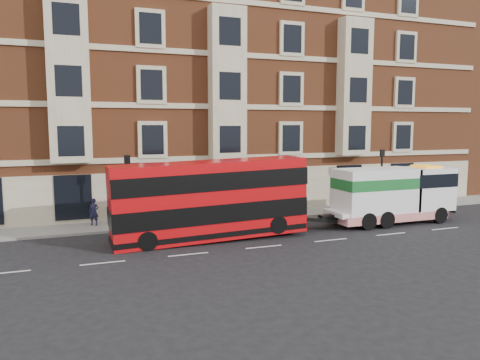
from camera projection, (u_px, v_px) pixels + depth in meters
name	position (u px, v px, depth m)	size (l,w,h in m)	color
ground	(264.00, 247.00, 24.09)	(120.00, 120.00, 0.00)	black
sidewalk	(218.00, 218.00, 31.05)	(90.00, 3.00, 0.15)	slate
victorian_terrace	(194.00, 77.00, 37.01)	(45.00, 12.00, 20.40)	brown
lamp_post_west	(128.00, 186.00, 27.42)	(0.35, 0.15, 4.35)	black
lamp_post_east	(381.00, 175.00, 33.77)	(0.35, 0.15, 4.35)	black
double_decker_bus	(210.00, 198.00, 25.38)	(10.64, 2.44, 4.31)	red
tow_truck	(391.00, 194.00, 29.68)	(8.52, 2.52, 3.55)	white
pedestrian	(94.00, 212.00, 28.50)	(0.60, 0.40, 1.65)	#1A1932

